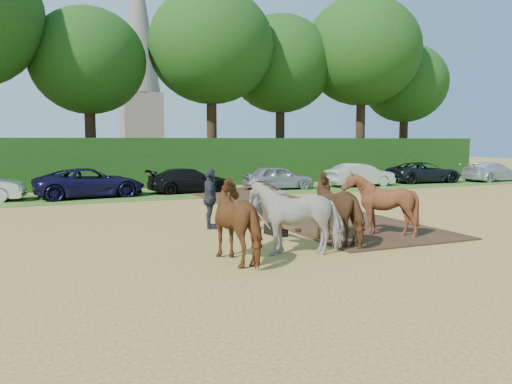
# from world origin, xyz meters

# --- Properties ---
(ground) EXTENTS (120.00, 120.00, 0.00)m
(ground) POSITION_xyz_m (0.00, 0.00, 0.00)
(ground) COLOR gold
(ground) RESTS_ON ground
(earth_strip) EXTENTS (4.50, 17.00, 0.05)m
(earth_strip) POSITION_xyz_m (1.50, 7.00, 0.03)
(earth_strip) COLOR #472D1C
(earth_strip) RESTS_ON ground
(grass_verge) EXTENTS (50.00, 5.00, 0.03)m
(grass_verge) POSITION_xyz_m (0.00, 14.00, 0.01)
(grass_verge) COLOR #38601E
(grass_verge) RESTS_ON ground
(hedgerow) EXTENTS (46.00, 1.60, 3.00)m
(hedgerow) POSITION_xyz_m (0.00, 18.50, 1.50)
(hedgerow) COLOR #14380F
(hedgerow) RESTS_ON ground
(spectator_far) EXTENTS (0.74, 1.23, 1.96)m
(spectator_far) POSITION_xyz_m (-2.90, 3.32, 0.98)
(spectator_far) COLOR #272B34
(spectator_far) RESTS_ON ground
(plough_team) EXTENTS (6.48, 5.16, 1.95)m
(plough_team) POSITION_xyz_m (-1.08, -0.46, 0.97)
(plough_team) COLOR brown
(plough_team) RESTS_ON ground
(parked_cars) EXTENTS (41.94, 3.39, 1.48)m
(parked_cars) POSITION_xyz_m (2.92, 14.10, 0.70)
(parked_cars) COLOR #B5B8BC
(parked_cars) RESTS_ON ground
(treeline) EXTENTS (48.70, 10.60, 14.21)m
(treeline) POSITION_xyz_m (-1.69, 21.69, 8.97)
(treeline) COLOR #382616
(treeline) RESTS_ON ground
(church) EXTENTS (5.20, 5.20, 27.00)m
(church) POSITION_xyz_m (4.00, 55.00, 13.73)
(church) COLOR slate
(church) RESTS_ON ground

